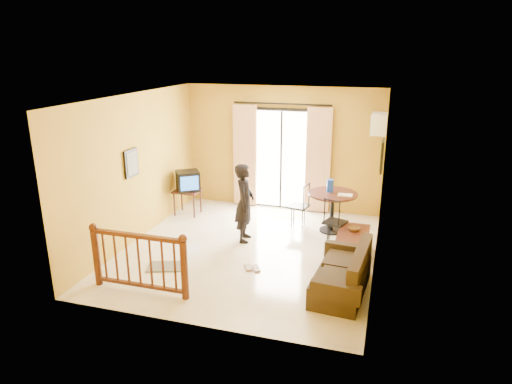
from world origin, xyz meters
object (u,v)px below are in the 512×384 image
(coffee_table, at_px, (353,240))
(standing_person, at_px, (245,203))
(dining_table, at_px, (332,201))
(sofa, at_px, (344,276))
(television, at_px, (188,181))

(coffee_table, relative_size, standing_person, 0.64)
(dining_table, xyz_separation_m, coffee_table, (0.52, -1.02, -0.36))
(standing_person, bearing_deg, coffee_table, -101.51)
(coffee_table, bearing_deg, sofa, -90.10)
(television, relative_size, standing_person, 0.42)
(standing_person, bearing_deg, sofa, -134.60)
(dining_table, relative_size, sofa, 0.62)
(television, bearing_deg, coffee_table, -50.25)
(dining_table, bearing_deg, television, 178.58)
(television, bearing_deg, standing_person, -65.51)
(coffee_table, bearing_deg, dining_table, 116.96)
(television, bearing_deg, dining_table, -35.20)
(television, height_order, sofa, television)
(television, height_order, coffee_table, television)
(dining_table, height_order, standing_person, standing_person)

